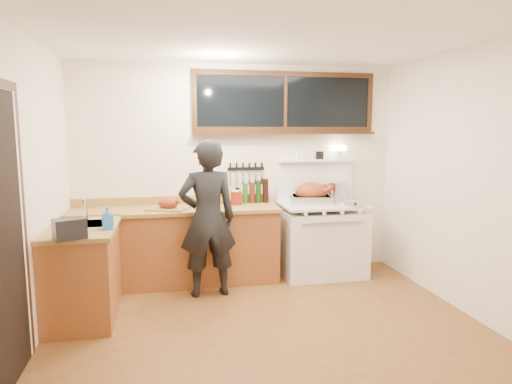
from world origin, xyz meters
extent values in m
cube|color=brown|center=(0.00, 0.00, -0.01)|extent=(4.00, 3.50, 0.02)
cube|color=white|center=(0.00, 1.77, 1.30)|extent=(4.00, 0.05, 2.60)
cube|color=white|center=(0.00, -1.77, 1.30)|extent=(4.00, 0.05, 2.60)
cube|color=white|center=(-2.02, 0.00, 1.30)|extent=(0.05, 3.50, 2.60)
cube|color=white|center=(2.02, 0.00, 1.30)|extent=(0.05, 3.50, 2.60)
cube|color=white|center=(0.00, 0.00, 2.62)|extent=(4.00, 3.50, 0.05)
cube|color=brown|center=(-0.80, 1.45, 0.43)|extent=(2.40, 0.60, 0.86)
cube|color=olive|center=(-0.80, 1.44, 0.88)|extent=(2.44, 0.64, 0.04)
cube|color=olive|center=(-0.80, 1.74, 0.95)|extent=(2.40, 0.03, 0.10)
sphere|color=#B78C38|center=(-1.80, 1.17, 0.70)|extent=(0.03, 0.03, 0.03)
sphere|color=#B78C38|center=(-1.30, 1.17, 0.70)|extent=(0.03, 0.03, 0.03)
sphere|color=#B78C38|center=(-0.80, 1.17, 0.70)|extent=(0.03, 0.03, 0.03)
sphere|color=#B78C38|center=(-0.30, 1.17, 0.70)|extent=(0.03, 0.03, 0.03)
sphere|color=#B78C38|center=(0.15, 1.17, 0.70)|extent=(0.03, 0.03, 0.03)
cube|color=brown|center=(-1.70, 0.62, 0.43)|extent=(0.60, 1.05, 0.86)
cube|color=olive|center=(-1.69, 0.62, 0.88)|extent=(0.64, 1.09, 0.04)
cube|color=white|center=(-1.68, 0.70, 0.84)|extent=(0.45, 0.40, 0.14)
cube|color=white|center=(-1.68, 0.70, 0.91)|extent=(0.50, 0.45, 0.01)
cylinder|color=silver|center=(-1.68, 0.88, 1.02)|extent=(0.02, 0.02, 0.24)
cylinder|color=silver|center=(-1.68, 0.80, 1.13)|extent=(0.02, 0.18, 0.02)
cube|color=white|center=(1.00, 1.40, 0.41)|extent=(1.00, 0.70, 0.82)
cube|color=white|center=(1.00, 1.40, 0.89)|extent=(1.02, 0.72, 0.03)
cube|color=white|center=(1.00, 1.06, 0.52)|extent=(0.88, 0.02, 0.46)
cylinder|color=silver|center=(1.00, 1.03, 0.74)|extent=(0.75, 0.02, 0.02)
cylinder|color=white|center=(0.67, 1.04, 0.85)|extent=(0.04, 0.03, 0.04)
cylinder|color=white|center=(0.89, 1.04, 0.85)|extent=(0.04, 0.03, 0.04)
cylinder|color=white|center=(1.11, 1.04, 0.85)|extent=(0.04, 0.03, 0.04)
cylinder|color=white|center=(1.33, 1.04, 0.85)|extent=(0.04, 0.03, 0.04)
cube|color=white|center=(1.00, 1.72, 1.15)|extent=(1.00, 0.05, 0.50)
cube|color=white|center=(1.00, 1.69, 1.41)|extent=(1.00, 0.12, 0.03)
cylinder|color=white|center=(1.30, 1.69, 1.48)|extent=(0.11, 0.11, 0.11)
cube|color=#FFE5B2|center=(1.30, 1.69, 1.57)|extent=(0.19, 0.10, 0.06)
cube|color=black|center=(1.05, 1.69, 1.48)|extent=(0.09, 0.05, 0.10)
cylinder|color=white|center=(0.82, 1.69, 1.47)|extent=(0.04, 0.04, 0.09)
cylinder|color=white|center=(0.76, 1.69, 1.47)|extent=(0.04, 0.04, 0.09)
cube|color=black|center=(0.60, 1.73, 2.15)|extent=(2.20, 0.01, 0.62)
cube|color=black|center=(0.60, 1.73, 2.49)|extent=(2.32, 0.04, 0.06)
cube|color=black|center=(0.60, 1.73, 1.81)|extent=(2.32, 0.04, 0.06)
cube|color=black|center=(-0.53, 1.73, 2.15)|extent=(0.06, 0.04, 0.62)
cube|color=black|center=(1.73, 1.73, 2.15)|extent=(0.06, 0.04, 0.62)
cube|color=black|center=(0.60, 1.73, 2.15)|extent=(0.04, 0.04, 0.62)
cube|color=black|center=(0.60, 1.68, 1.76)|extent=(2.32, 0.13, 0.03)
cube|color=black|center=(-1.99, -0.55, 1.05)|extent=(0.01, 0.86, 2.10)
cube|color=black|center=(-1.99, -0.07, 1.05)|extent=(0.01, 0.07, 2.10)
cube|color=black|center=(0.10, 1.74, 1.32)|extent=(0.46, 0.02, 0.04)
cube|color=silver|center=(-0.10, 1.72, 1.21)|extent=(0.02, 0.00, 0.18)
cube|color=black|center=(-0.10, 1.72, 1.35)|extent=(0.02, 0.02, 0.10)
cube|color=silver|center=(-0.02, 1.72, 1.21)|extent=(0.02, 0.00, 0.18)
cube|color=black|center=(-0.02, 1.72, 1.35)|extent=(0.02, 0.02, 0.10)
cube|color=silver|center=(0.06, 1.72, 1.21)|extent=(0.02, 0.00, 0.18)
cube|color=black|center=(0.06, 1.72, 1.35)|extent=(0.02, 0.02, 0.10)
cube|color=silver|center=(0.14, 1.72, 1.21)|extent=(0.03, 0.00, 0.18)
cube|color=black|center=(0.14, 1.72, 1.35)|extent=(0.02, 0.02, 0.10)
cube|color=silver|center=(0.22, 1.72, 1.21)|extent=(0.03, 0.00, 0.18)
cube|color=black|center=(0.22, 1.72, 1.35)|extent=(0.02, 0.02, 0.10)
cube|color=silver|center=(0.30, 1.72, 1.21)|extent=(0.03, 0.00, 0.18)
cube|color=black|center=(0.30, 1.72, 1.35)|extent=(0.02, 0.02, 0.10)
imported|color=black|center=(-0.46, 0.98, 0.86)|extent=(0.66, 0.46, 1.71)
imported|color=#2A7CD4|center=(-1.43, 0.45, 1.01)|extent=(0.11, 0.11, 0.21)
cube|color=black|center=(-1.70, 0.12, 0.99)|extent=(0.30, 0.26, 0.17)
cube|color=olive|center=(-0.87, 1.37, 0.91)|extent=(0.52, 0.46, 0.02)
ellipsoid|color=maroon|center=(-0.87, 1.37, 0.97)|extent=(0.28, 0.24, 0.14)
sphere|color=maroon|center=(-0.77, 1.43, 1.00)|extent=(0.05, 0.05, 0.05)
sphere|color=maroon|center=(-0.77, 1.32, 1.00)|extent=(0.05, 0.05, 0.05)
cube|color=silver|center=(0.87, 1.47, 0.95)|extent=(0.58, 0.49, 0.10)
cube|color=#3F3F42|center=(0.87, 1.47, 0.98)|extent=(0.52, 0.42, 0.03)
torus|color=silver|center=(0.60, 1.47, 1.00)|extent=(0.04, 0.10, 0.10)
torus|color=silver|center=(1.13, 1.47, 1.00)|extent=(0.04, 0.10, 0.10)
ellipsoid|color=maroon|center=(0.87, 1.47, 1.04)|extent=(0.45, 0.38, 0.25)
cylinder|color=maroon|center=(1.00, 1.37, 1.06)|extent=(0.15, 0.09, 0.11)
sphere|color=maroon|center=(1.08, 1.37, 1.09)|extent=(0.08, 0.08, 0.08)
cylinder|color=maroon|center=(1.00, 1.56, 1.06)|extent=(0.15, 0.09, 0.11)
sphere|color=maroon|center=(1.08, 1.56, 1.09)|extent=(0.08, 0.08, 0.08)
cylinder|color=silver|center=(1.25, 1.55, 1.02)|extent=(0.29, 0.29, 0.25)
cylinder|color=silver|center=(0.94, 1.70, 0.96)|extent=(0.20, 0.20, 0.12)
cylinder|color=black|center=(0.98, 1.81, 1.01)|extent=(0.06, 0.16, 0.02)
cylinder|color=silver|center=(1.34, 1.19, 0.91)|extent=(0.30, 0.30, 0.02)
sphere|color=black|center=(1.34, 1.19, 0.93)|extent=(0.03, 0.03, 0.03)
cube|color=maroon|center=(-0.06, 1.52, 0.98)|extent=(0.13, 0.12, 0.16)
cylinder|color=white|center=(-0.07, 1.54, 0.99)|extent=(0.12, 0.12, 0.18)
cylinder|color=black|center=(-0.18, 1.63, 1.01)|extent=(0.06, 0.06, 0.22)
cylinder|color=black|center=(-0.10, 1.63, 0.99)|extent=(0.06, 0.06, 0.18)
cylinder|color=black|center=(-0.03, 1.63, 1.00)|extent=(0.05, 0.05, 0.20)
cylinder|color=black|center=(0.07, 1.63, 1.02)|extent=(0.06, 0.06, 0.25)
cylinder|color=black|center=(0.16, 1.63, 1.03)|extent=(0.07, 0.07, 0.26)
cylinder|color=black|center=(0.24, 1.63, 1.04)|extent=(0.06, 0.06, 0.28)
cylinder|color=black|center=(0.33, 1.63, 1.05)|extent=(0.07, 0.07, 0.30)
camera|label=1|loc=(-0.90, -3.87, 1.83)|focal=32.00mm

